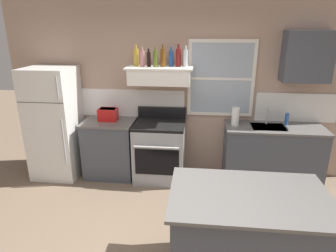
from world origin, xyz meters
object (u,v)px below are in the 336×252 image
(toaster, at_px, (108,114))
(bottle_champagne_gold_foil, at_px, (136,57))
(bottle_clear_tall, at_px, (186,58))
(paper_towel_roll, at_px, (235,116))
(bottle_amber_wine, at_px, (163,58))
(bottle_red_label_wine, at_px, (178,57))
(kitchen_island, at_px, (246,237))
(bottle_olive_oil_square, at_px, (155,59))
(dish_soap_bottle, at_px, (287,119))
(refrigerator, at_px, (55,123))
(stove_range, at_px, (160,151))
(bottle_balsamic_dark, at_px, (149,59))
(bottle_rose_pink, at_px, (142,58))
(bottle_blue_liqueur, at_px, (171,58))

(toaster, distance_m, bottle_champagne_gold_foil, 0.98)
(bottle_clear_tall, xyz_separation_m, paper_towel_roll, (0.75, -0.09, -0.82))
(bottle_amber_wine, bearing_deg, paper_towel_roll, -2.14)
(bottle_red_label_wine, height_order, kitchen_island, bottle_red_label_wine)
(bottle_olive_oil_square, xyz_separation_m, dish_soap_bottle, (1.94, 0.10, -0.86))
(kitchen_island, bearing_deg, bottle_red_label_wine, 111.30)
(bottle_champagne_gold_foil, height_order, bottle_amber_wine, bottle_amber_wine)
(refrigerator, bearing_deg, stove_range, 0.79)
(toaster, height_order, bottle_balsamic_dark, bottle_balsamic_dark)
(stove_range, distance_m, kitchen_island, 2.15)
(kitchen_island, bearing_deg, toaster, 133.81)
(bottle_red_label_wine, xyz_separation_m, paper_towel_roll, (0.86, -0.10, -0.83))
(stove_range, bearing_deg, refrigerator, -179.21)
(refrigerator, bearing_deg, paper_towel_roll, 1.25)
(toaster, bearing_deg, dish_soap_bottle, 1.45)
(bottle_olive_oil_square, bearing_deg, stove_range, -35.97)
(bottle_rose_pink, xyz_separation_m, bottle_blue_liqueur, (0.41, 0.04, 0.00))
(bottle_blue_liqueur, relative_size, bottle_clear_tall, 0.92)
(bottle_rose_pink, bearing_deg, dish_soap_bottle, 0.97)
(bottle_rose_pink, xyz_separation_m, bottle_balsamic_dark, (0.10, -0.02, -0.01))
(bottle_blue_liqueur, bearing_deg, toaster, -175.63)
(bottle_rose_pink, distance_m, bottle_amber_wine, 0.30)
(bottle_blue_liqueur, relative_size, paper_towel_roll, 1.01)
(bottle_amber_wine, distance_m, paper_towel_roll, 1.36)
(bottle_champagne_gold_foil, height_order, dish_soap_bottle, bottle_champagne_gold_foil)
(stove_range, bearing_deg, dish_soap_bottle, 4.18)
(bottle_clear_tall, bearing_deg, bottle_rose_pink, -177.96)
(bottle_olive_oil_square, height_order, paper_towel_roll, bottle_olive_oil_square)
(bottle_blue_liqueur, bearing_deg, stove_range, -137.75)
(bottle_blue_liqueur, height_order, paper_towel_roll, bottle_blue_liqueur)
(bottle_amber_wine, bearing_deg, refrigerator, -176.62)
(bottle_red_label_wine, relative_size, dish_soap_bottle, 1.73)
(toaster, xyz_separation_m, bottle_red_label_wine, (1.08, 0.07, 0.87))
(bottle_rose_pink, height_order, bottle_clear_tall, bottle_clear_tall)
(bottle_balsamic_dark, bearing_deg, refrigerator, -176.18)
(refrigerator, xyz_separation_m, bottle_olive_oil_square, (1.59, 0.06, 1.00))
(bottle_olive_oil_square, xyz_separation_m, bottle_blue_liqueur, (0.21, 0.10, -0.00))
(stove_range, distance_m, bottle_champagne_gold_foil, 1.46)
(bottle_olive_oil_square, height_order, bottle_blue_liqueur, bottle_olive_oil_square)
(refrigerator, distance_m, bottle_olive_oil_square, 1.88)
(bottle_balsamic_dark, distance_m, bottle_olive_oil_square, 0.11)
(bottle_red_label_wine, bearing_deg, paper_towel_roll, -6.95)
(refrigerator, xyz_separation_m, bottle_balsamic_dark, (1.49, 0.10, 0.99))
(bottle_balsamic_dark, distance_m, bottle_clear_tall, 0.53)
(paper_towel_roll, bearing_deg, bottle_rose_pink, 177.34)
(bottle_red_label_wine, xyz_separation_m, bottle_clear_tall, (0.10, -0.02, -0.01))
(toaster, distance_m, bottle_balsamic_dark, 1.07)
(bottle_balsamic_dark, xyz_separation_m, bottle_red_label_wine, (0.42, 0.07, 0.02))
(stove_range, bearing_deg, bottle_balsamic_dark, 154.06)
(bottle_clear_tall, bearing_deg, toaster, -177.36)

